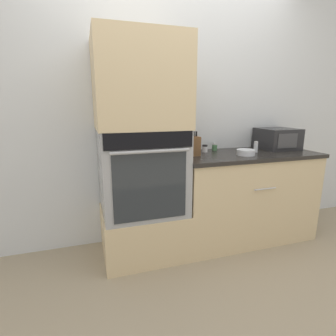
% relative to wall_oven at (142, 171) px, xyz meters
% --- Properties ---
extents(ground_plane, '(12.00, 12.00, 0.00)m').
position_rel_wall_oven_xyz_m(ground_plane, '(0.36, -0.30, -0.77)').
color(ground_plane, gray).
extents(wall_back, '(8.00, 0.05, 2.50)m').
position_rel_wall_oven_xyz_m(wall_back, '(0.36, 0.33, 0.48)').
color(wall_back, silver).
rests_on(wall_back, ground_plane).
extents(oven_cabinet_base, '(0.72, 0.60, 0.41)m').
position_rel_wall_oven_xyz_m(oven_cabinet_base, '(-0.00, 0.00, -0.57)').
color(oven_cabinet_base, beige).
rests_on(oven_cabinet_base, ground_plane).
extents(wall_oven, '(0.69, 0.64, 0.72)m').
position_rel_wall_oven_xyz_m(wall_oven, '(0.00, 0.00, 0.00)').
color(wall_oven, '#9EA0A5').
rests_on(wall_oven, oven_cabinet_base).
extents(oven_cabinet_upper, '(0.72, 0.60, 0.71)m').
position_rel_wall_oven_xyz_m(oven_cabinet_upper, '(0.00, 0.00, 0.71)').
color(oven_cabinet_upper, beige).
rests_on(oven_cabinet_upper, wall_oven).
extents(counter_unit, '(1.37, 0.63, 0.87)m').
position_rel_wall_oven_xyz_m(counter_unit, '(1.03, 0.00, -0.33)').
color(counter_unit, beige).
rests_on(counter_unit, ground_plane).
extents(microwave, '(0.37, 0.35, 0.21)m').
position_rel_wall_oven_xyz_m(microwave, '(1.47, 0.11, 0.21)').
color(microwave, '#232326').
rests_on(microwave, counter_unit).
extents(knife_block, '(0.10, 0.11, 0.22)m').
position_rel_wall_oven_xyz_m(knife_block, '(0.49, 0.03, 0.19)').
color(knife_block, brown).
rests_on(knife_block, counter_unit).
extents(bowl, '(0.16, 0.16, 0.05)m').
position_rel_wall_oven_xyz_m(bowl, '(0.95, -0.11, 0.13)').
color(bowl, silver).
rests_on(bowl, counter_unit).
extents(condiment_jar_near, '(0.05, 0.05, 0.07)m').
position_rel_wall_oven_xyz_m(condiment_jar_near, '(0.80, 0.22, 0.14)').
color(condiment_jar_near, '#427047').
rests_on(condiment_jar_near, counter_unit).
extents(condiment_jar_mid, '(0.04, 0.04, 0.11)m').
position_rel_wall_oven_xyz_m(condiment_jar_mid, '(1.13, -0.00, 0.15)').
color(condiment_jar_mid, silver).
rests_on(condiment_jar_mid, counter_unit).
extents(condiment_jar_far, '(0.05, 0.05, 0.07)m').
position_rel_wall_oven_xyz_m(condiment_jar_far, '(0.66, 0.15, 0.14)').
color(condiment_jar_far, silver).
rests_on(condiment_jar_far, counter_unit).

